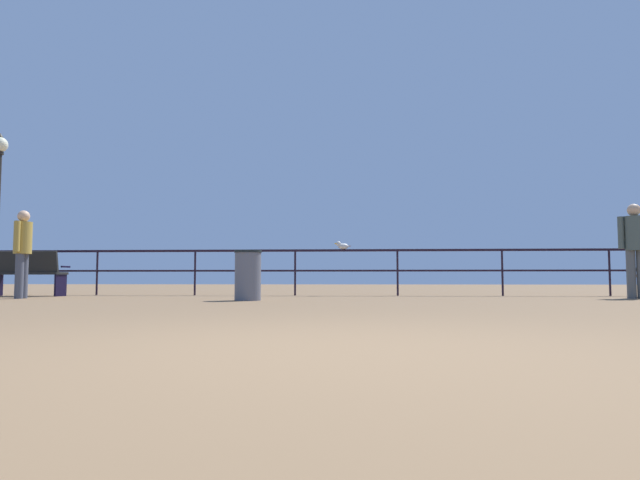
{
  "coord_description": "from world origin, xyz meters",
  "views": [
    {
      "loc": [
        0.18,
        -2.9,
        0.38
      ],
      "look_at": [
        -0.54,
        8.63,
        1.18
      ],
      "focal_mm": 31.04,
      "sensor_mm": 36.0,
      "label": 1
    }
  ],
  "objects_px": {
    "person_by_bench": "(23,248)",
    "seagull_on_rail": "(342,246)",
    "trash_bin": "(248,275)",
    "person_at_railing": "(635,244)",
    "bench_far_left": "(26,271)"
  },
  "relations": [
    {
      "from": "person_by_bench",
      "to": "seagull_on_rail",
      "type": "bearing_deg",
      "value": 19.58
    },
    {
      "from": "trash_bin",
      "to": "seagull_on_rail",
      "type": "bearing_deg",
      "value": 60.4
    },
    {
      "from": "person_at_railing",
      "to": "seagull_on_rail",
      "type": "distance_m",
      "value": 5.67
    },
    {
      "from": "seagull_on_rail",
      "to": "trash_bin",
      "type": "relative_size",
      "value": 0.44
    },
    {
      "from": "person_by_bench",
      "to": "seagull_on_rail",
      "type": "distance_m",
      "value": 6.29
    },
    {
      "from": "seagull_on_rail",
      "to": "person_by_bench",
      "type": "bearing_deg",
      "value": -160.42
    },
    {
      "from": "person_at_railing",
      "to": "seagull_on_rail",
      "type": "xyz_separation_m",
      "value": [
        -5.5,
        1.4,
        0.07
      ]
    },
    {
      "from": "bench_far_left",
      "to": "seagull_on_rail",
      "type": "xyz_separation_m",
      "value": [
        6.6,
        0.86,
        0.55
      ]
    },
    {
      "from": "bench_far_left",
      "to": "person_by_bench",
      "type": "xyz_separation_m",
      "value": [
        0.68,
        -1.24,
        0.41
      ]
    },
    {
      "from": "bench_far_left",
      "to": "person_by_bench",
      "type": "relative_size",
      "value": 0.96
    },
    {
      "from": "trash_bin",
      "to": "bench_far_left",
      "type": "bearing_deg",
      "value": 159.77
    },
    {
      "from": "person_by_bench",
      "to": "trash_bin",
      "type": "xyz_separation_m",
      "value": [
        4.37,
        -0.62,
        -0.52
      ]
    },
    {
      "from": "person_by_bench",
      "to": "person_at_railing",
      "type": "relative_size",
      "value": 0.93
    },
    {
      "from": "person_by_bench",
      "to": "trash_bin",
      "type": "height_order",
      "value": "person_by_bench"
    },
    {
      "from": "bench_far_left",
      "to": "person_by_bench",
      "type": "bearing_deg",
      "value": -61.32
    }
  ]
}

